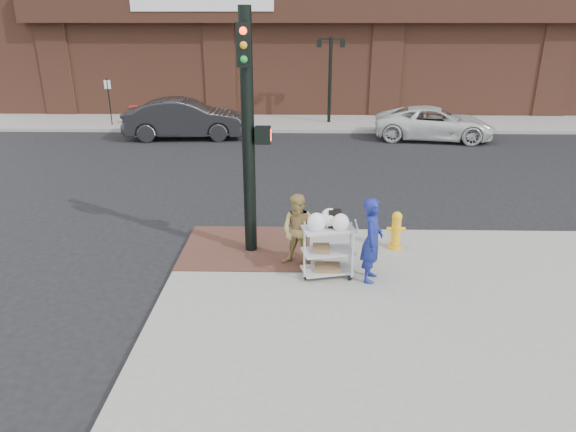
{
  "coord_description": "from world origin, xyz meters",
  "views": [
    {
      "loc": [
        0.54,
        -9.49,
        4.88
      ],
      "look_at": [
        0.33,
        -0.0,
        1.25
      ],
      "focal_mm": 32.0,
      "sensor_mm": 36.0,
      "label": 1
    }
  ],
  "objects_px": {
    "pedestrian_tan": "(299,231)",
    "lamp_post": "(330,71)",
    "sedan_dark": "(185,119)",
    "minivan_white": "(434,123)",
    "utility_cart": "(328,247)",
    "woman_blue": "(372,240)",
    "fire_hydrant": "(396,230)",
    "traffic_signal_pole": "(249,129)"
  },
  "relations": [
    {
      "from": "pedestrian_tan",
      "to": "lamp_post",
      "type": "bearing_deg",
      "value": 108.01
    },
    {
      "from": "lamp_post",
      "to": "fire_hydrant",
      "type": "height_order",
      "value": "lamp_post"
    },
    {
      "from": "lamp_post",
      "to": "pedestrian_tan",
      "type": "height_order",
      "value": "lamp_post"
    },
    {
      "from": "woman_blue",
      "to": "utility_cart",
      "type": "height_order",
      "value": "woman_blue"
    },
    {
      "from": "lamp_post",
      "to": "utility_cart",
      "type": "xyz_separation_m",
      "value": [
        -0.88,
        -16.4,
        -1.85
      ]
    },
    {
      "from": "pedestrian_tan",
      "to": "sedan_dark",
      "type": "distance_m",
      "value": 13.71
    },
    {
      "from": "traffic_signal_pole",
      "to": "fire_hydrant",
      "type": "distance_m",
      "value": 3.88
    },
    {
      "from": "pedestrian_tan",
      "to": "minivan_white",
      "type": "relative_size",
      "value": 0.3
    },
    {
      "from": "lamp_post",
      "to": "utility_cart",
      "type": "relative_size",
      "value": 2.93
    },
    {
      "from": "traffic_signal_pole",
      "to": "woman_blue",
      "type": "xyz_separation_m",
      "value": [
        2.41,
        -1.32,
        -1.85
      ]
    },
    {
      "from": "utility_cart",
      "to": "woman_blue",
      "type": "bearing_deg",
      "value": -10.45
    },
    {
      "from": "lamp_post",
      "to": "woman_blue",
      "type": "relative_size",
      "value": 2.4
    },
    {
      "from": "pedestrian_tan",
      "to": "fire_hydrant",
      "type": "relative_size",
      "value": 1.79
    },
    {
      "from": "utility_cart",
      "to": "fire_hydrant",
      "type": "distance_m",
      "value": 2.06
    },
    {
      "from": "pedestrian_tan",
      "to": "sedan_dark",
      "type": "height_order",
      "value": "sedan_dark"
    },
    {
      "from": "sedan_dark",
      "to": "utility_cart",
      "type": "bearing_deg",
      "value": -161.28
    },
    {
      "from": "pedestrian_tan",
      "to": "sedan_dark",
      "type": "relative_size",
      "value": 0.3
    },
    {
      "from": "sedan_dark",
      "to": "pedestrian_tan",
      "type": "bearing_deg",
      "value": -162.81
    },
    {
      "from": "utility_cart",
      "to": "minivan_white",
      "type": "bearing_deg",
      "value": 68.24
    },
    {
      "from": "sedan_dark",
      "to": "minivan_white",
      "type": "distance_m",
      "value": 10.82
    },
    {
      "from": "sedan_dark",
      "to": "fire_hydrant",
      "type": "xyz_separation_m",
      "value": [
        7.12,
        -11.85,
        -0.27
      ]
    },
    {
      "from": "pedestrian_tan",
      "to": "minivan_white",
      "type": "bearing_deg",
      "value": 88.66
    },
    {
      "from": "minivan_white",
      "to": "fire_hydrant",
      "type": "distance_m",
      "value": 12.41
    },
    {
      "from": "pedestrian_tan",
      "to": "utility_cart",
      "type": "relative_size",
      "value": 1.13
    },
    {
      "from": "pedestrian_tan",
      "to": "woman_blue",
      "type": "bearing_deg",
      "value": 1.23
    },
    {
      "from": "traffic_signal_pole",
      "to": "woman_blue",
      "type": "relative_size",
      "value": 3.0
    },
    {
      "from": "sedan_dark",
      "to": "minivan_white",
      "type": "height_order",
      "value": "sedan_dark"
    },
    {
      "from": "fire_hydrant",
      "to": "traffic_signal_pole",
      "type": "bearing_deg",
      "value": -177.01
    },
    {
      "from": "woman_blue",
      "to": "utility_cart",
      "type": "xyz_separation_m",
      "value": [
        -0.82,
        0.15,
        -0.22
      ]
    },
    {
      "from": "traffic_signal_pole",
      "to": "utility_cart",
      "type": "relative_size",
      "value": 3.67
    },
    {
      "from": "woman_blue",
      "to": "fire_hydrant",
      "type": "height_order",
      "value": "woman_blue"
    },
    {
      "from": "sedan_dark",
      "to": "utility_cart",
      "type": "relative_size",
      "value": 3.8
    },
    {
      "from": "woman_blue",
      "to": "fire_hydrant",
      "type": "xyz_separation_m",
      "value": [
        0.74,
        1.48,
        -0.4
      ]
    },
    {
      "from": "woman_blue",
      "to": "minivan_white",
      "type": "relative_size",
      "value": 0.33
    },
    {
      "from": "utility_cart",
      "to": "fire_hydrant",
      "type": "relative_size",
      "value": 1.59
    },
    {
      "from": "pedestrian_tan",
      "to": "fire_hydrant",
      "type": "height_order",
      "value": "pedestrian_tan"
    },
    {
      "from": "sedan_dark",
      "to": "utility_cart",
      "type": "distance_m",
      "value": 14.31
    },
    {
      "from": "pedestrian_tan",
      "to": "sedan_dark",
      "type": "xyz_separation_m",
      "value": [
        -4.99,
        12.77,
        -0.06
      ]
    },
    {
      "from": "traffic_signal_pole",
      "to": "utility_cart",
      "type": "bearing_deg",
      "value": -36.2
    },
    {
      "from": "traffic_signal_pole",
      "to": "pedestrian_tan",
      "type": "relative_size",
      "value": 3.26
    },
    {
      "from": "lamp_post",
      "to": "traffic_signal_pole",
      "type": "bearing_deg",
      "value": -99.24
    },
    {
      "from": "minivan_white",
      "to": "fire_hydrant",
      "type": "xyz_separation_m",
      "value": [
        -3.7,
        -11.85,
        -0.12
      ]
    }
  ]
}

